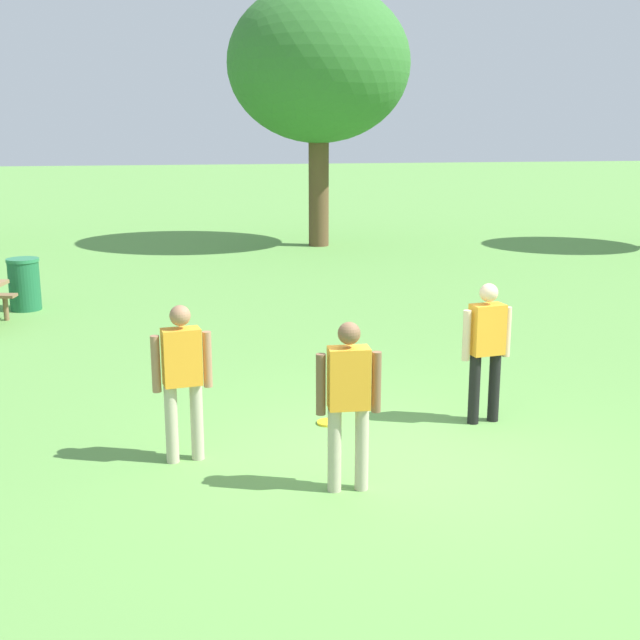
{
  "coord_description": "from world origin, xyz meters",
  "views": [
    {
      "loc": [
        -2.15,
        -7.75,
        3.42
      ],
      "look_at": [
        -0.44,
        2.18,
        1.0
      ],
      "focal_mm": 46.8,
      "sensor_mm": 36.0,
      "label": 1
    }
  ],
  "objects": [
    {
      "name": "person_catcher",
      "position": [
        1.27,
        0.96,
        0.94
      ],
      "size": [
        0.6,
        0.28,
        1.64
      ],
      "color": "black",
      "rests_on": "ground"
    },
    {
      "name": "trash_can_beside_table",
      "position": [
        -4.96,
        8.02,
        0.48
      ],
      "size": [
        0.59,
        0.59,
        0.96
      ],
      "color": "#1E663D",
      "rests_on": "ground"
    },
    {
      "name": "person_thrower",
      "position": [
        -2.16,
        0.4,
        0.94
      ],
      "size": [
        0.6,
        0.28,
        1.64
      ],
      "color": "#B7AD93",
      "rests_on": "ground"
    },
    {
      "name": "ground_plane",
      "position": [
        0.0,
        0.0,
        0.0
      ],
      "size": [
        120.0,
        120.0,
        0.0
      ],
      "primitive_type": "plane",
      "color": "#609947"
    },
    {
      "name": "tree_far_right",
      "position": [
        1.75,
        15.13,
        4.86
      ],
      "size": [
        4.9,
        4.9,
        6.98
      ],
      "color": "brown",
      "rests_on": "ground"
    },
    {
      "name": "frisbee",
      "position": [
        -0.52,
        1.2,
        0.01
      ],
      "size": [
        0.26,
        0.26,
        0.03
      ],
      "primitive_type": "cylinder",
      "color": "yellow",
      "rests_on": "ground"
    },
    {
      "name": "person_bystander",
      "position": [
        -0.65,
        -0.57,
        0.94
      ],
      "size": [
        0.61,
        0.23,
        1.64
      ],
      "color": "#B7AD93",
      "rests_on": "ground"
    }
  ]
}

